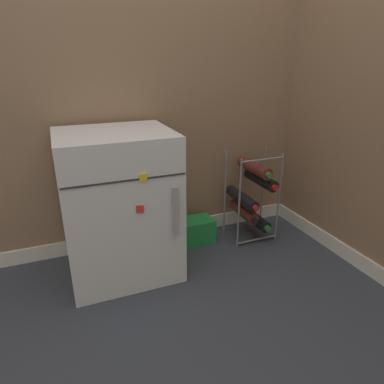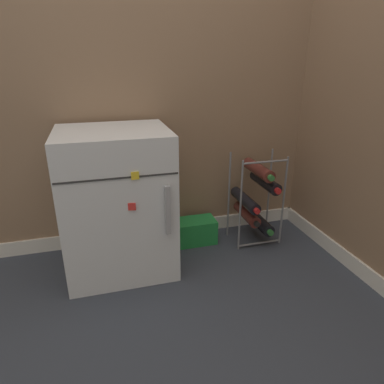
{
  "view_description": "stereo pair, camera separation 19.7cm",
  "coord_description": "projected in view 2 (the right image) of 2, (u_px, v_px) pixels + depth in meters",
  "views": [
    {
      "loc": [
        -0.58,
        -1.39,
        1.11
      ],
      "look_at": [
        0.11,
        0.31,
        0.39
      ],
      "focal_mm": 32.0,
      "sensor_mm": 36.0,
      "label": 1
    },
    {
      "loc": [
        -0.39,
        -1.46,
        1.11
      ],
      "look_at": [
        0.11,
        0.31,
        0.39
      ],
      "focal_mm": 32.0,
      "sensor_mm": 36.0,
      "label": 2
    }
  ],
  "objects": [
    {
      "name": "wall_back",
      "position": [
        160.0,
        33.0,
        1.88
      ],
      "size": [
        6.84,
        0.07,
        2.5
      ],
      "color": "#84664C",
      "rests_on": "ground_plane"
    },
    {
      "name": "wine_rack",
      "position": [
        256.0,
        197.0,
        2.14
      ],
      "size": [
        0.3,
        0.33,
        0.57
      ],
      "color": "slate",
      "rests_on": "ground_plane"
    },
    {
      "name": "ground_plane",
      "position": [
        188.0,
        283.0,
        1.81
      ],
      "size": [
        14.0,
        14.0,
        0.0
      ],
      "primitive_type": "plane",
      "color": "#333842"
    },
    {
      "name": "soda_box",
      "position": [
        193.0,
        231.0,
        2.19
      ],
      "size": [
        0.28,
        0.15,
        0.15
      ],
      "color": "#1E7F38",
      "rests_on": "ground_plane"
    },
    {
      "name": "mini_fridge",
      "position": [
        118.0,
        202.0,
        1.83
      ],
      "size": [
        0.57,
        0.52,
        0.78
      ],
      "color": "silver",
      "rests_on": "ground_plane"
    }
  ]
}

